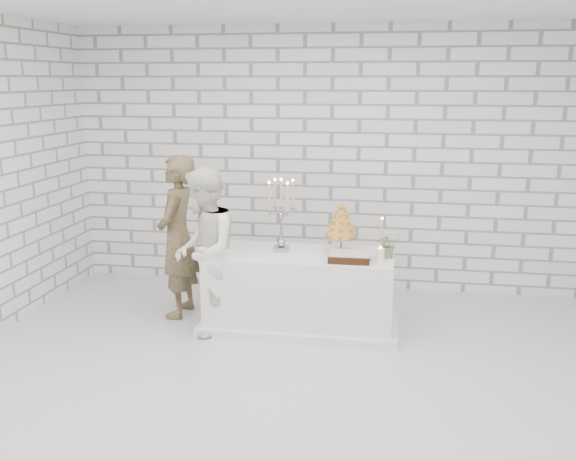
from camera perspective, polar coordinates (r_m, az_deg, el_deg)
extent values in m
cube|color=silver|center=(5.39, 0.80, -13.11)|extent=(6.00, 5.00, 0.01)
cube|color=white|center=(7.37, 3.88, 6.25)|extent=(6.00, 0.01, 3.00)
cube|color=white|center=(2.56, -7.90, -7.43)|extent=(6.00, 0.01, 3.00)
cube|color=white|center=(6.33, 1.12, -5.37)|extent=(1.80, 0.80, 0.75)
imported|color=#493B25|center=(6.61, -9.80, -0.60)|extent=(0.41, 0.61, 1.67)
imported|color=white|center=(6.12, -7.47, -1.93)|extent=(0.72, 0.86, 1.61)
cube|color=black|center=(5.97, 5.48, -2.39)|extent=(0.38, 0.28, 0.08)
cylinder|color=white|center=(6.01, 8.22, -2.19)|extent=(0.09, 0.09, 0.12)
cylinder|color=#C4BC94|center=(6.33, 8.35, -0.46)|extent=(0.06, 0.06, 0.32)
imported|color=#5E863E|center=(6.12, 8.92, -1.29)|extent=(0.27, 0.25, 0.25)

